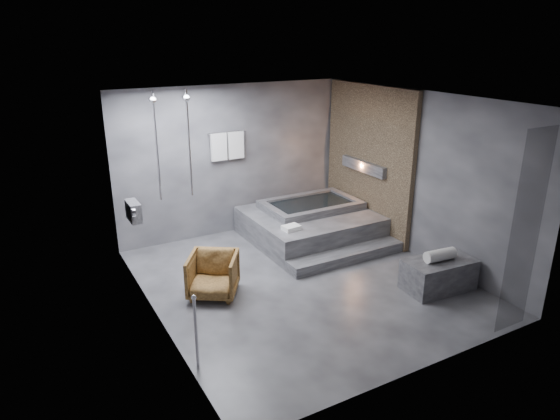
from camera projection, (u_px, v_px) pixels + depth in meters
room at (318, 167)px, 7.56m from camera, size 5.00×5.04×2.82m
tub_deck at (310, 225)px, 9.35m from camera, size 2.20×2.00×0.50m
tub_step at (347, 256)px, 8.43m from camera, size 2.20×0.36×0.18m
concrete_bench at (438, 274)px, 7.47m from camera, size 1.08×0.65×0.47m
driftwood_chair at (213, 275)px, 7.27m from camera, size 0.96×0.96×0.64m
rolled_towel at (440, 255)px, 7.35m from camera, size 0.51×0.23×0.18m
deck_towel at (291, 228)px, 8.44m from camera, size 0.31×0.24×0.08m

